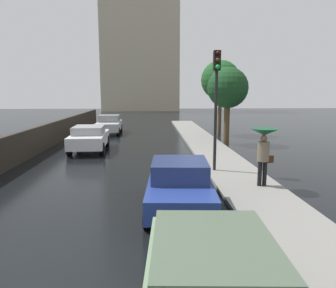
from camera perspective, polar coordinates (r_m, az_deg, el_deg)
name	(u,v)px	position (r m, az deg, el deg)	size (l,w,h in m)	color
car_blue_near_kerb	(180,185)	(8.89, 2.09, -7.34)	(1.98, 3.96, 1.38)	navy
car_white_far_ahead	(89,138)	(18.19, -13.93, 1.12)	(2.02, 4.22, 1.40)	silver
car_silver_behind_camera	(109,124)	(25.71, -10.52, 3.51)	(1.93, 4.19, 1.45)	#B2B5BA
car_green_far_lane	(214,284)	(4.68, 8.23, -23.62)	(2.11, 3.97, 1.30)	slate
pedestrian_with_umbrella_near	(264,142)	(10.91, 16.83, 0.33)	(0.93, 0.93, 1.93)	black
traffic_light	(216,89)	(12.61, 8.67, 9.70)	(0.26, 0.39, 4.68)	black
street_tree_near	(221,80)	(24.50, 9.41, 11.21)	(2.92, 2.92, 5.62)	#4C3823
street_tree_mid	(228,88)	(20.12, 10.66, 9.78)	(2.51, 2.51, 4.78)	#4C3823
distant_tower	(140,20)	(60.08, -5.13, 21.34)	(13.66, 7.97, 31.72)	#B2A88E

